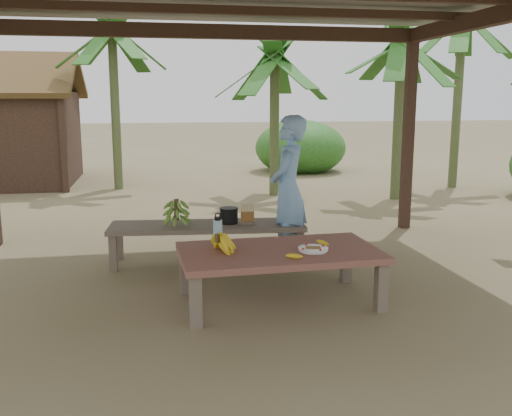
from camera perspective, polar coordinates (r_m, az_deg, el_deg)
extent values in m
plane|color=brown|center=(5.67, -1.78, -8.18)|extent=(80.00, 80.00, 0.00)
cube|color=black|center=(8.43, 14.99, 7.10)|extent=(0.13, 0.13, 2.70)
cube|color=black|center=(7.69, -4.61, 17.18)|extent=(5.80, 0.14, 0.18)
cube|color=brown|center=(4.75, -6.07, -9.27)|extent=(0.10, 0.10, 0.44)
cube|color=brown|center=(5.18, 12.42, -7.74)|extent=(0.10, 0.10, 0.44)
cube|color=brown|center=(5.54, -7.08, -6.32)|extent=(0.10, 0.10, 0.44)
cube|color=brown|center=(5.92, 9.00, -5.27)|extent=(0.10, 0.10, 0.44)
cube|color=maroon|center=(5.21, 2.34, -4.50)|extent=(1.84, 1.07, 0.06)
cube|color=brown|center=(6.41, -14.11, -4.38)|extent=(0.09, 0.09, 0.40)
cube|color=brown|center=(6.42, 4.42, -4.07)|extent=(0.09, 0.09, 0.40)
cube|color=brown|center=(6.85, -13.52, -3.38)|extent=(0.09, 0.09, 0.40)
cube|color=brown|center=(6.86, 3.79, -3.08)|extent=(0.09, 0.09, 0.40)
cube|color=brown|center=(6.50, -4.88, -1.84)|extent=(2.25, 0.80, 0.05)
cylinder|color=white|center=(5.17, 5.73, -4.25)|extent=(0.25, 0.25, 0.01)
cylinder|color=white|center=(5.17, 5.74, -4.08)|extent=(0.27, 0.27, 0.02)
cube|color=brown|center=(5.17, 5.74, -4.02)|extent=(0.15, 0.12, 0.02)
ellipsoid|color=yellow|center=(4.92, 3.86, -4.82)|extent=(0.16, 0.04, 0.04)
ellipsoid|color=yellow|center=(5.39, 6.66, -3.47)|extent=(0.12, 0.13, 0.04)
cylinder|color=#3F9DC5|center=(5.32, -3.84, -2.51)|extent=(0.09, 0.09, 0.25)
cylinder|color=black|center=(5.29, -3.86, -1.06)|extent=(0.06, 0.06, 0.03)
torus|color=black|center=(5.28, -3.86, -0.74)|extent=(0.05, 0.01, 0.05)
cylinder|color=black|center=(6.51, -2.73, -0.79)|extent=(0.20, 0.20, 0.17)
imported|color=#72A1D8|center=(6.46, 3.24, 1.84)|extent=(0.64, 0.73, 1.68)
cylinder|color=#596638|center=(10.86, 14.03, 8.42)|extent=(0.18, 0.18, 2.89)
cylinder|color=#596638|center=(10.98, 1.85, 8.18)|extent=(0.18, 0.18, 2.67)
cylinder|color=#596638|center=(12.11, -13.89, 9.53)|extent=(0.18, 0.18, 3.26)
cylinder|color=#596638|center=(12.70, 19.48, 9.84)|extent=(0.18, 0.18, 3.51)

